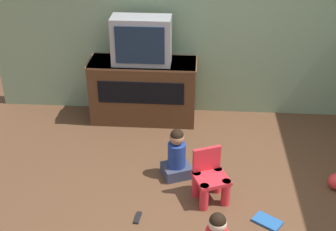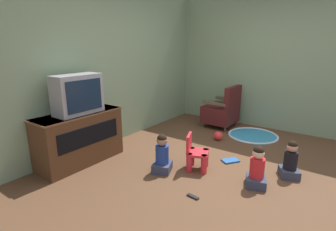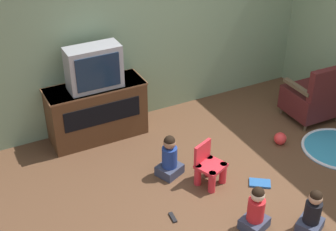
{
  "view_description": "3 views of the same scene",
  "coord_description": "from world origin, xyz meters",
  "px_view_note": "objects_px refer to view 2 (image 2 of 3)",
  "views": [
    {
      "loc": [
        -0.49,
        -3.19,
        2.85
      ],
      "look_at": [
        -0.76,
        0.59,
        0.73
      ],
      "focal_mm": 50.0,
      "sensor_mm": 36.0,
      "label": 1
    },
    {
      "loc": [
        -3.3,
        -1.33,
        1.7
      ],
      "look_at": [
        -0.57,
        0.64,
        0.77
      ],
      "focal_mm": 28.0,
      "sensor_mm": 36.0,
      "label": 2
    },
    {
      "loc": [
        -2.69,
        -3.21,
        3.5
      ],
      "look_at": [
        -0.59,
        0.87,
        0.68
      ],
      "focal_mm": 50.0,
      "sensor_mm": 36.0,
      "label": 3
    }
  ],
  "objects_px": {
    "tv_cabinet": "(80,137)",
    "toy_ball": "(218,136)",
    "child_watching_left": "(162,155)",
    "remote_control": "(193,197)",
    "television": "(78,94)",
    "child_watching_center": "(257,169)",
    "yellow_kid_chair": "(196,155)",
    "book": "(230,161)",
    "black_armchair": "(222,111)",
    "child_watching_right": "(290,161)"
  },
  "relations": [
    {
      "from": "tv_cabinet",
      "to": "toy_ball",
      "type": "height_order",
      "value": "tv_cabinet"
    },
    {
      "from": "child_watching_left",
      "to": "toy_ball",
      "type": "distance_m",
      "value": 1.57
    },
    {
      "from": "child_watching_left",
      "to": "toy_ball",
      "type": "height_order",
      "value": "child_watching_left"
    },
    {
      "from": "remote_control",
      "to": "television",
      "type": "bearing_deg",
      "value": 10.95
    },
    {
      "from": "child_watching_center",
      "to": "remote_control",
      "type": "bearing_deg",
      "value": 123.74
    },
    {
      "from": "tv_cabinet",
      "to": "toy_ball",
      "type": "bearing_deg",
      "value": -31.64
    },
    {
      "from": "yellow_kid_chair",
      "to": "tv_cabinet",
      "type": "bearing_deg",
      "value": 95.99
    },
    {
      "from": "television",
      "to": "book",
      "type": "relative_size",
      "value": 2.34
    },
    {
      "from": "toy_ball",
      "to": "book",
      "type": "xyz_separation_m",
      "value": [
        -0.72,
        -0.54,
        -0.07
      ]
    },
    {
      "from": "television",
      "to": "yellow_kid_chair",
      "type": "distance_m",
      "value": 1.84
    },
    {
      "from": "yellow_kid_chair",
      "to": "child_watching_center",
      "type": "distance_m",
      "value": 0.83
    },
    {
      "from": "television",
      "to": "child_watching_left",
      "type": "relative_size",
      "value": 1.24
    },
    {
      "from": "child_watching_left",
      "to": "child_watching_center",
      "type": "bearing_deg",
      "value": -95.36
    },
    {
      "from": "television",
      "to": "book",
      "type": "height_order",
      "value": "television"
    },
    {
      "from": "black_armchair",
      "to": "child_watching_right",
      "type": "xyz_separation_m",
      "value": [
        -1.49,
        -1.65,
        -0.12
      ]
    },
    {
      "from": "book",
      "to": "tv_cabinet",
      "type": "bearing_deg",
      "value": -18.71
    },
    {
      "from": "tv_cabinet",
      "to": "child_watching_center",
      "type": "height_order",
      "value": "tv_cabinet"
    },
    {
      "from": "yellow_kid_chair",
      "to": "book",
      "type": "xyz_separation_m",
      "value": [
        0.51,
        -0.3,
        -0.19
      ]
    },
    {
      "from": "television",
      "to": "toy_ball",
      "type": "relative_size",
      "value": 4.11
    },
    {
      "from": "television",
      "to": "child_watching_left",
      "type": "height_order",
      "value": "television"
    },
    {
      "from": "toy_ball",
      "to": "yellow_kid_chair",
      "type": "bearing_deg",
      "value": -168.97
    },
    {
      "from": "tv_cabinet",
      "to": "child_watching_center",
      "type": "xyz_separation_m",
      "value": [
        0.83,
        -2.32,
        -0.16
      ]
    },
    {
      "from": "child_watching_right",
      "to": "book",
      "type": "bearing_deg",
      "value": 63.86
    },
    {
      "from": "child_watching_right",
      "to": "toy_ball",
      "type": "xyz_separation_m",
      "value": [
        0.7,
        1.35,
        -0.14
      ]
    },
    {
      "from": "tv_cabinet",
      "to": "yellow_kid_chair",
      "type": "distance_m",
      "value": 1.7
    },
    {
      "from": "toy_ball",
      "to": "book",
      "type": "distance_m",
      "value": 0.9
    },
    {
      "from": "tv_cabinet",
      "to": "remote_control",
      "type": "bearing_deg",
      "value": -85.14
    },
    {
      "from": "black_armchair",
      "to": "remote_control",
      "type": "xyz_separation_m",
      "value": [
        -2.66,
        -0.87,
        -0.33
      ]
    },
    {
      "from": "remote_control",
      "to": "tv_cabinet",
      "type": "bearing_deg",
      "value": 10.83
    },
    {
      "from": "book",
      "to": "remote_control",
      "type": "distance_m",
      "value": 1.15
    },
    {
      "from": "book",
      "to": "black_armchair",
      "type": "bearing_deg",
      "value": -115.63
    },
    {
      "from": "tv_cabinet",
      "to": "toy_ball",
      "type": "relative_size",
      "value": 7.8
    },
    {
      "from": "child_watching_left",
      "to": "tv_cabinet",
      "type": "bearing_deg",
      "value": 89.28
    },
    {
      "from": "television",
      "to": "black_armchair",
      "type": "height_order",
      "value": "television"
    },
    {
      "from": "child_watching_left",
      "to": "remote_control",
      "type": "relative_size",
      "value": 3.5
    },
    {
      "from": "black_armchair",
      "to": "television",
      "type": "bearing_deg",
      "value": -16.49
    },
    {
      "from": "child_watching_left",
      "to": "child_watching_right",
      "type": "bearing_deg",
      "value": -82.25
    },
    {
      "from": "television",
      "to": "child_watching_right",
      "type": "height_order",
      "value": "television"
    },
    {
      "from": "toy_ball",
      "to": "television",
      "type": "bearing_deg",
      "value": 149.3
    },
    {
      "from": "black_armchair",
      "to": "child_watching_right",
      "type": "bearing_deg",
      "value": 49.29
    },
    {
      "from": "child_watching_left",
      "to": "television",
      "type": "bearing_deg",
      "value": 90.1
    },
    {
      "from": "toy_ball",
      "to": "remote_control",
      "type": "distance_m",
      "value": 1.96
    },
    {
      "from": "child_watching_left",
      "to": "child_watching_center",
      "type": "height_order",
      "value": "child_watching_left"
    },
    {
      "from": "child_watching_right",
      "to": "remote_control",
      "type": "bearing_deg",
      "value": 119.04
    },
    {
      "from": "child_watching_left",
      "to": "book",
      "type": "height_order",
      "value": "child_watching_left"
    },
    {
      "from": "tv_cabinet",
      "to": "child_watching_right",
      "type": "xyz_separation_m",
      "value": [
        1.32,
        -2.6,
        -0.17
      ]
    },
    {
      "from": "child_watching_left",
      "to": "child_watching_center",
      "type": "distance_m",
      "value": 1.23
    },
    {
      "from": "child_watching_center",
      "to": "child_watching_right",
      "type": "xyz_separation_m",
      "value": [
        0.49,
        -0.28,
        -0.01
      ]
    },
    {
      "from": "black_armchair",
      "to": "child_watching_left",
      "type": "relative_size",
      "value": 1.63
    },
    {
      "from": "child_watching_left",
      "to": "black_armchair",
      "type": "bearing_deg",
      "value": -18.03
    }
  ]
}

